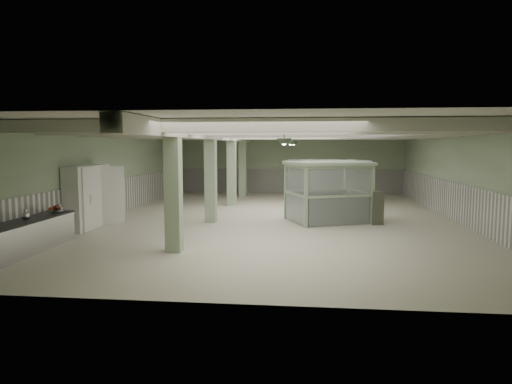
# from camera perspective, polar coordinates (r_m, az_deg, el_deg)

# --- Properties ---
(floor) EXTENTS (20.00, 20.00, 0.00)m
(floor) POSITION_cam_1_polar(r_m,az_deg,el_deg) (18.46, 2.64, -3.37)
(floor) COLOR beige
(floor) RESTS_ON ground
(ceiling) EXTENTS (14.00, 20.00, 0.02)m
(ceiling) POSITION_cam_1_polar(r_m,az_deg,el_deg) (18.23, 2.70, 7.87)
(ceiling) COLOR silver
(ceiling) RESTS_ON wall_back
(wall_back) EXTENTS (14.00, 0.02, 3.60)m
(wall_back) POSITION_cam_1_polar(r_m,az_deg,el_deg) (28.23, 3.92, 3.50)
(wall_back) COLOR #99B08D
(wall_back) RESTS_ON floor
(wall_front) EXTENTS (14.00, 0.02, 3.60)m
(wall_front) POSITION_cam_1_polar(r_m,az_deg,el_deg) (8.34, -1.55, -2.13)
(wall_front) COLOR #99B08D
(wall_front) RESTS_ON floor
(wall_left) EXTENTS (0.02, 20.00, 3.60)m
(wall_left) POSITION_cam_1_polar(r_m,az_deg,el_deg) (19.94, -17.85, 2.25)
(wall_left) COLOR #99B08D
(wall_left) RESTS_ON floor
(wall_right) EXTENTS (0.02, 20.00, 3.60)m
(wall_right) POSITION_cam_1_polar(r_m,az_deg,el_deg) (19.15, 24.08, 1.88)
(wall_right) COLOR #99B08D
(wall_right) RESTS_ON floor
(wainscot_left) EXTENTS (0.05, 19.90, 1.50)m
(wainscot_left) POSITION_cam_1_polar(r_m,az_deg,el_deg) (20.02, -17.69, -0.75)
(wainscot_left) COLOR white
(wainscot_left) RESTS_ON floor
(wainscot_right) EXTENTS (0.05, 19.90, 1.50)m
(wainscot_right) POSITION_cam_1_polar(r_m,az_deg,el_deg) (19.23, 23.88, -1.24)
(wainscot_right) COLOR white
(wainscot_right) RESTS_ON floor
(wainscot_back) EXTENTS (13.90, 0.05, 1.50)m
(wainscot_back) POSITION_cam_1_polar(r_m,az_deg,el_deg) (28.27, 3.90, 1.37)
(wainscot_back) COLOR white
(wainscot_back) RESTS_ON floor
(girder) EXTENTS (0.45, 19.90, 0.40)m
(girder) POSITION_cam_1_polar(r_m,az_deg,el_deg) (18.54, -5.10, 7.14)
(girder) COLOR beige
(girder) RESTS_ON ceiling
(beam_a) EXTENTS (13.90, 0.35, 0.32)m
(beam_a) POSITION_cam_1_polar(r_m,az_deg,el_deg) (10.75, 0.24, 8.32)
(beam_a) COLOR beige
(beam_a) RESTS_ON ceiling
(beam_b) EXTENTS (13.90, 0.35, 0.32)m
(beam_b) POSITION_cam_1_polar(r_m,az_deg,el_deg) (13.24, 1.37, 7.85)
(beam_b) COLOR beige
(beam_b) RESTS_ON ceiling
(beam_c) EXTENTS (13.90, 0.35, 0.32)m
(beam_c) POSITION_cam_1_polar(r_m,az_deg,el_deg) (15.73, 2.14, 7.54)
(beam_c) COLOR beige
(beam_c) RESTS_ON ceiling
(beam_d) EXTENTS (13.90, 0.35, 0.32)m
(beam_d) POSITION_cam_1_polar(r_m,az_deg,el_deg) (18.22, 2.70, 7.31)
(beam_d) COLOR beige
(beam_d) RESTS_ON ceiling
(beam_e) EXTENTS (13.90, 0.35, 0.32)m
(beam_e) POSITION_cam_1_polar(r_m,az_deg,el_deg) (20.72, 3.12, 7.13)
(beam_e) COLOR beige
(beam_e) RESTS_ON ceiling
(beam_f) EXTENTS (13.90, 0.35, 0.32)m
(beam_f) POSITION_cam_1_polar(r_m,az_deg,el_deg) (23.21, 3.45, 6.99)
(beam_f) COLOR beige
(beam_f) RESTS_ON ceiling
(beam_g) EXTENTS (13.90, 0.35, 0.32)m
(beam_g) POSITION_cam_1_polar(r_m,az_deg,el_deg) (25.71, 3.72, 6.88)
(beam_g) COLOR beige
(beam_g) RESTS_ON ceiling
(column_a) EXTENTS (0.42, 0.42, 3.60)m
(column_a) POSITION_cam_1_polar(r_m,az_deg,el_deg) (12.76, -10.30, 0.55)
(column_a) COLOR #9CB290
(column_a) RESTS_ON floor
(column_b) EXTENTS (0.42, 0.42, 3.60)m
(column_b) POSITION_cam_1_polar(r_m,az_deg,el_deg) (17.60, -5.69, 2.06)
(column_b) COLOR #9CB290
(column_b) RESTS_ON floor
(column_c) EXTENTS (0.42, 0.42, 3.60)m
(column_c) POSITION_cam_1_polar(r_m,az_deg,el_deg) (22.50, -3.07, 2.90)
(column_c) COLOR #9CB290
(column_c) RESTS_ON floor
(column_d) EXTENTS (0.42, 0.42, 3.60)m
(column_d) POSITION_cam_1_polar(r_m,az_deg,el_deg) (26.46, -1.68, 3.35)
(column_d) COLOR #9CB290
(column_d) RESTS_ON floor
(pendant_front) EXTENTS (0.44, 0.44, 0.22)m
(pendant_front) POSITION_cam_1_polar(r_m,az_deg,el_deg) (13.20, 3.54, 6.24)
(pendant_front) COLOR #2F3F2F
(pendant_front) RESTS_ON ceiling
(pendant_mid) EXTENTS (0.44, 0.44, 0.22)m
(pendant_mid) POSITION_cam_1_polar(r_m,az_deg,el_deg) (18.69, 4.32, 6.12)
(pendant_mid) COLOR #2F3F2F
(pendant_mid) RESTS_ON ceiling
(pendant_back) EXTENTS (0.44, 0.44, 0.22)m
(pendant_back) POSITION_cam_1_polar(r_m,az_deg,el_deg) (23.69, 4.72, 6.06)
(pendant_back) COLOR #2F3F2F
(pendant_back) RESTS_ON ceiling
(prep_counter) EXTENTS (0.83, 4.77, 0.91)m
(prep_counter) POSITION_cam_1_polar(r_m,az_deg,el_deg) (13.78, -27.83, -5.27)
(prep_counter) COLOR #B5B5B9
(prep_counter) RESTS_ON floor
(pitcher_near) EXTENTS (0.24, 0.27, 0.32)m
(pitcher_near) POSITION_cam_1_polar(r_m,az_deg,el_deg) (14.03, -26.85, -2.57)
(pitcher_near) COLOR #B5B5B9
(pitcher_near) RESTS_ON prep_counter
(pitcher_far) EXTENTS (0.23, 0.25, 0.27)m
(pitcher_far) POSITION_cam_1_polar(r_m,az_deg,el_deg) (15.31, -23.38, -1.85)
(pitcher_far) COLOR #B5B5B9
(pitcher_far) RESTS_ON prep_counter
(veg_colander) EXTENTS (0.51, 0.51, 0.21)m
(veg_colander) POSITION_cam_1_polar(r_m,az_deg,el_deg) (15.37, -23.72, -1.95)
(veg_colander) COLOR #39393D
(veg_colander) RESTS_ON prep_counter
(orange_bowl) EXTENTS (0.30, 0.30, 0.09)m
(orange_bowl) POSITION_cam_1_polar(r_m,az_deg,el_deg) (15.31, -24.10, -2.21)
(orange_bowl) COLOR #B2B2B7
(orange_bowl) RESTS_ON prep_counter
(walkin_cooler) EXTENTS (1.15, 2.49, 2.28)m
(walkin_cooler) POSITION_cam_1_polar(r_m,az_deg,el_deg) (17.43, -20.21, -0.49)
(walkin_cooler) COLOR white
(walkin_cooler) RESTS_ON floor
(guard_booth) EXTENTS (3.60, 3.35, 2.39)m
(guard_booth) POSITION_cam_1_polar(r_m,az_deg,el_deg) (17.90, 8.94, 1.49)
(guard_booth) COLOR #95AB89
(guard_booth) RESTS_ON floor
(filing_cabinet) EXTENTS (0.47, 0.62, 1.25)m
(filing_cabinet) POSITION_cam_1_polar(r_m,az_deg,el_deg) (17.77, 14.83, -1.88)
(filing_cabinet) COLOR #4F5043
(filing_cabinet) RESTS_ON floor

